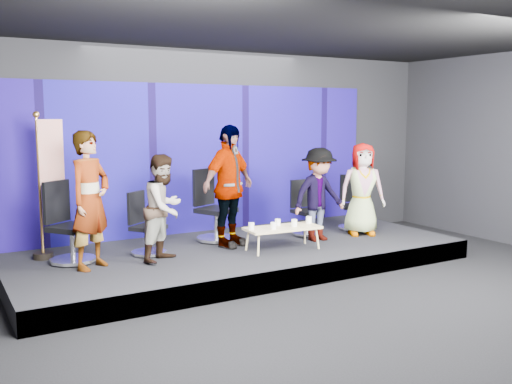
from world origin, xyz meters
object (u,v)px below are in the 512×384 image
at_px(panelist_c, 229,186).
at_px(panelist_e, 362,189).
at_px(panelist_d, 319,194).
at_px(mug_c, 278,222).
at_px(panelist_a, 90,200).
at_px(panelist_b, 164,208).
at_px(coffee_table, 283,229).
at_px(mug_a, 251,226).
at_px(mug_e, 309,220).
at_px(mug_b, 273,226).
at_px(mug_d, 294,223).
at_px(chair_e, 353,211).
at_px(chair_b, 146,234).
at_px(flag_stand, 47,181).
at_px(chair_c, 213,217).
at_px(chair_a, 69,236).
at_px(chair_d, 305,217).

height_order(panelist_c, panelist_e, panelist_c).
height_order(panelist_c, panelist_d, panelist_c).
bearing_deg(mug_c, panelist_c, 140.15).
height_order(panelist_a, panelist_b, panelist_a).
height_order(panelist_d, panelist_e, panelist_e).
distance_m(coffee_table, mug_a, 0.53).
xyz_separation_m(coffee_table, mug_c, (-0.01, 0.13, 0.08)).
height_order(panelist_d, mug_e, panelist_d).
xyz_separation_m(coffee_table, mug_b, (-0.21, -0.07, 0.08)).
xyz_separation_m(panelist_a, mug_e, (3.34, -0.36, -0.52)).
height_order(panelist_b, coffee_table, panelist_b).
bearing_deg(mug_d, mug_b, -176.99).
distance_m(chair_e, coffee_table, 2.13).
distance_m(mug_c, mug_d, 0.26).
xyz_separation_m(chair_b, panelist_d, (2.79, -0.52, 0.46)).
xyz_separation_m(mug_e, flag_stand, (-3.73, 1.20, 0.71)).
relative_size(panelist_a, mug_e, 17.22).
relative_size(panelist_d, panelist_e, 0.97).
bearing_deg(panelist_b, panelist_e, -36.14).
bearing_deg(mug_d, panelist_a, 171.32).
bearing_deg(coffee_table, panelist_e, 8.65).
distance_m(chair_c, mug_b, 1.28).
relative_size(chair_a, mug_a, 11.17).
relative_size(panelist_a, panelist_d, 1.21).
bearing_deg(panelist_d, flag_stand, 163.19).
bearing_deg(chair_c, mug_d, -79.39).
relative_size(mug_a, mug_d, 0.96).
bearing_deg(mug_c, mug_a, -173.40).
bearing_deg(mug_c, chair_c, 121.78).
xyz_separation_m(panelist_a, chair_d, (3.77, 0.35, -0.62)).
bearing_deg(chair_d, chair_e, -4.27).
bearing_deg(mug_a, chair_b, 153.07).
bearing_deg(panelist_b, mug_e, -41.88).
relative_size(panelist_d, mug_a, 14.92).
distance_m(chair_b, mug_e, 2.56).
bearing_deg(chair_d, panelist_b, -173.87).
height_order(mug_c, flag_stand, flag_stand).
distance_m(chair_a, panelist_a, 0.75).
bearing_deg(flag_stand, chair_a, -53.40).
height_order(panelist_c, mug_e, panelist_c).
height_order(panelist_b, panelist_c, panelist_c).
distance_m(panelist_a, panelist_b, 1.03).
xyz_separation_m(panelist_c, mug_c, (0.60, -0.50, -0.55)).
distance_m(chair_a, mug_d, 3.33).
bearing_deg(panelist_a, chair_a, 78.26).
relative_size(chair_a, mug_e, 10.63).
bearing_deg(mug_c, mug_d, -43.06).
bearing_deg(panelist_c, panelist_d, -37.63).
xyz_separation_m(panelist_c, mug_a, (0.09, -0.56, -0.55)).
relative_size(coffee_table, mug_c, 11.59).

